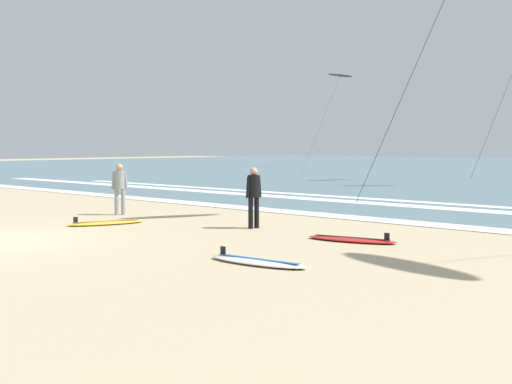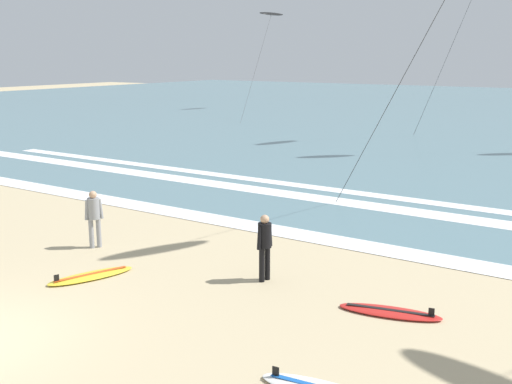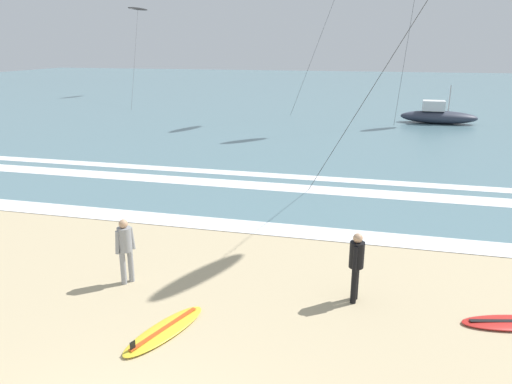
# 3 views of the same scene
# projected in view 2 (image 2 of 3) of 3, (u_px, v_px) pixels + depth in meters

# --- Properties ---
(wave_foam_shoreline) EXTENTS (48.67, 1.05, 0.01)m
(wave_foam_shoreline) POSITION_uv_depth(u_px,v_px,m) (305.00, 236.00, 18.15)
(wave_foam_shoreline) COLOR white
(wave_foam_shoreline) RESTS_ON ocean_surface
(wave_foam_mid_break) EXTENTS (53.05, 1.09, 0.01)m
(wave_foam_mid_break) POSITION_uv_depth(u_px,v_px,m) (349.00, 203.00, 22.15)
(wave_foam_mid_break) COLOR white
(wave_foam_mid_break) RESTS_ON ocean_surface
(wave_foam_outer_break) EXTENTS (36.66, 0.74, 0.01)m
(wave_foam_outer_break) POSITION_uv_depth(u_px,v_px,m) (320.00, 188.00, 24.58)
(wave_foam_outer_break) COLOR white
(wave_foam_outer_break) RESTS_ON ocean_surface
(surfer_background_far) EXTENTS (0.32, 0.52, 1.60)m
(surfer_background_far) POSITION_uv_depth(u_px,v_px,m) (265.00, 242.00, 14.38)
(surfer_background_far) COLOR black
(surfer_background_far) RESTS_ON ground
(surfer_foreground_main) EXTENTS (0.36, 0.47, 1.60)m
(surfer_foreground_main) POSITION_uv_depth(u_px,v_px,m) (94.00, 214.00, 16.87)
(surfer_foreground_main) COLOR gray
(surfer_foreground_main) RESTS_ON ground
(surfboard_right_spare) EXTENTS (1.29, 2.18, 0.25)m
(surfboard_right_spare) POSITION_uv_depth(u_px,v_px,m) (91.00, 276.00, 14.76)
(surfboard_right_spare) COLOR yellow
(surfboard_right_spare) RESTS_ON ground
(surfboard_near_water) EXTENTS (2.18, 1.06, 0.25)m
(surfboard_near_water) POSITION_uv_depth(u_px,v_px,m) (390.00, 312.00, 12.69)
(surfboard_near_water) COLOR red
(surfboard_near_water) RESTS_ON ground
(kite_black_far_left) EXTENTS (5.85, 14.34, 9.23)m
(kite_black_far_left) POSITION_uv_depth(u_px,v_px,m) (271.00, 14.00, 58.98)
(kite_black_far_left) COLOR black
(kite_black_far_left) RESTS_ON ground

